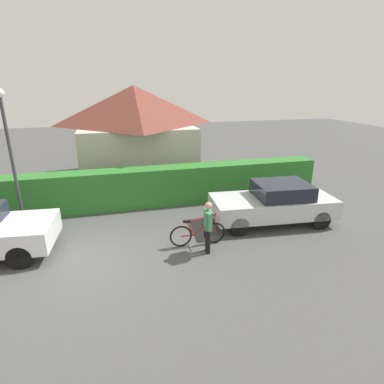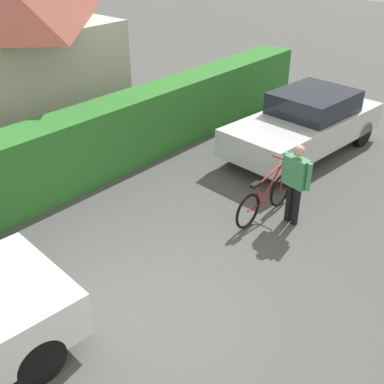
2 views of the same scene
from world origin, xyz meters
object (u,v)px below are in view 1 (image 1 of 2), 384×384
(parked_car_far, at_px, (274,203))
(person_rider, at_px, (208,224))
(street_lamp, at_px, (9,143))
(bicycle, at_px, (198,233))

(parked_car_far, height_order, person_rider, person_rider)
(person_rider, height_order, street_lamp, street_lamp)
(bicycle, distance_m, person_rider, 0.72)
(parked_car_far, relative_size, bicycle, 2.50)
(bicycle, bearing_deg, street_lamp, 154.74)
(parked_car_far, distance_m, street_lamp, 8.69)
(bicycle, height_order, person_rider, person_rider)
(bicycle, distance_m, street_lamp, 6.37)
(bicycle, xyz_separation_m, person_rider, (0.15, -0.49, 0.51))
(street_lamp, bearing_deg, person_rider, -28.75)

